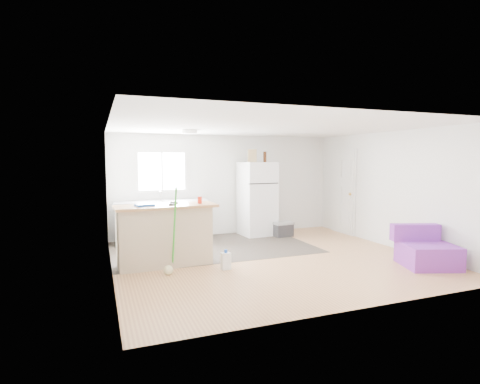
% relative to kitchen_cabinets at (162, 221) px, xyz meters
% --- Properties ---
extents(room, '(5.51, 5.01, 2.41)m').
position_rel_kitchen_cabinets_xyz_m(room, '(1.61, -2.18, 0.74)').
color(room, '#AA7047').
rests_on(room, ground).
extents(vinyl_zone, '(4.05, 2.50, 0.00)m').
position_rel_kitchen_cabinets_xyz_m(vinyl_zone, '(0.89, -0.93, -0.46)').
color(vinyl_zone, '#2D2622').
rests_on(vinyl_zone, floor).
extents(window, '(1.18, 0.06, 0.98)m').
position_rel_kitchen_cabinets_xyz_m(window, '(0.06, 0.30, 1.09)').
color(window, white).
rests_on(window, back_wall).
extents(interior_door, '(0.11, 0.92, 2.10)m').
position_rel_kitchen_cabinets_xyz_m(interior_door, '(4.34, -0.64, 0.56)').
color(interior_door, white).
rests_on(interior_door, right_wall).
extents(ceiling_fixture, '(0.30, 0.30, 0.07)m').
position_rel_kitchen_cabinets_xyz_m(ceiling_fixture, '(0.41, -0.98, 1.90)').
color(ceiling_fixture, white).
rests_on(ceiling_fixture, ceiling).
extents(kitchen_cabinets, '(2.06, 0.74, 1.18)m').
position_rel_kitchen_cabinets_xyz_m(kitchen_cabinets, '(0.00, 0.00, 0.00)').
color(kitchen_cabinets, white).
rests_on(kitchen_cabinets, floor).
extents(peninsula, '(1.73, 0.72, 1.05)m').
position_rel_kitchen_cabinets_xyz_m(peninsula, '(-0.26, -1.92, 0.07)').
color(peninsula, '#C7B090').
rests_on(peninsula, floor).
extents(refrigerator, '(0.83, 0.79, 1.76)m').
position_rel_kitchen_cabinets_xyz_m(refrigerator, '(2.27, -0.07, 0.42)').
color(refrigerator, white).
rests_on(refrigerator, floor).
extents(cooler, '(0.49, 0.36, 0.35)m').
position_rel_kitchen_cabinets_xyz_m(cooler, '(2.76, -0.47, -0.28)').
color(cooler, '#2E2D30').
rests_on(cooler, floor).
extents(purple_seat, '(1.04, 1.03, 0.69)m').
position_rel_kitchen_cabinets_xyz_m(purple_seat, '(3.90, -3.56, -0.21)').
color(purple_seat, purple).
rests_on(purple_seat, floor).
extents(cleaner_jug, '(0.16, 0.12, 0.33)m').
position_rel_kitchen_cabinets_xyz_m(cleaner_jug, '(0.63, -2.54, -0.32)').
color(cleaner_jug, white).
rests_on(cleaner_jug, floor).
extents(mop, '(0.23, 0.39, 1.40)m').
position_rel_kitchen_cabinets_xyz_m(mop, '(-0.27, -2.43, -0.23)').
color(mop, green).
rests_on(mop, floor).
extents(red_cup, '(0.09, 0.09, 0.12)m').
position_rel_kitchen_cabinets_xyz_m(red_cup, '(0.36, -1.93, 0.65)').
color(red_cup, red).
rests_on(red_cup, peninsula).
extents(blue_tray, '(0.33, 0.27, 0.04)m').
position_rel_kitchen_cabinets_xyz_m(blue_tray, '(-0.59, -1.96, 0.60)').
color(blue_tray, '#1346B3').
rests_on(blue_tray, peninsula).
extents(tool_a, '(0.15, 0.10, 0.03)m').
position_rel_kitchen_cabinets_xyz_m(tool_a, '(-0.07, -1.78, 0.60)').
color(tool_a, black).
rests_on(tool_a, peninsula).
extents(tool_b, '(0.10, 0.05, 0.03)m').
position_rel_kitchen_cabinets_xyz_m(tool_b, '(-0.16, -2.03, 0.60)').
color(tool_b, black).
rests_on(tool_b, peninsula).
extents(cardboard_box, '(0.22, 0.15, 0.30)m').
position_rel_kitchen_cabinets_xyz_m(cardboard_box, '(2.12, -0.11, 1.45)').
color(cardboard_box, tan).
rests_on(cardboard_box, refrigerator).
extents(bottle_left, '(0.08, 0.08, 0.25)m').
position_rel_kitchen_cabinets_xyz_m(bottle_left, '(2.45, -0.11, 1.42)').
color(bottle_left, '#391B0A').
rests_on(bottle_left, refrigerator).
extents(bottle_right, '(0.09, 0.09, 0.25)m').
position_rel_kitchen_cabinets_xyz_m(bottle_right, '(2.47, -0.06, 1.42)').
color(bottle_right, '#391B0A').
rests_on(bottle_right, refrigerator).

